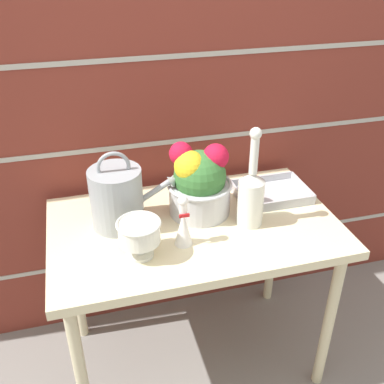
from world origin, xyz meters
name	(u,v)px	position (x,y,z in m)	size (l,w,h in m)	color
ground_plane	(194,355)	(0.00, 0.00, 0.00)	(12.00, 12.00, 0.00)	gray
brick_wall	(168,98)	(0.00, 0.41, 1.10)	(3.60, 0.08, 2.20)	maroon
patio_table	(194,241)	(0.00, 0.00, 0.66)	(1.09, 0.66, 0.74)	beige
watering_can	(117,197)	(-0.27, 0.07, 0.86)	(0.34, 0.19, 0.30)	#93999E
crystal_pedestal_bowl	(139,233)	(-0.23, -0.14, 0.83)	(0.15, 0.15, 0.14)	silver
flower_planter	(199,182)	(0.04, 0.07, 0.87)	(0.25, 0.25, 0.29)	#BCBCC1
glass_decanter	(251,194)	(0.20, -0.05, 0.87)	(0.10, 0.10, 0.39)	silver
figurine_vase	(183,225)	(-0.07, -0.11, 0.82)	(0.06, 0.06, 0.20)	white
wire_tray	(271,194)	(0.37, 0.11, 0.75)	(0.30, 0.22, 0.04)	#B7B7BC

